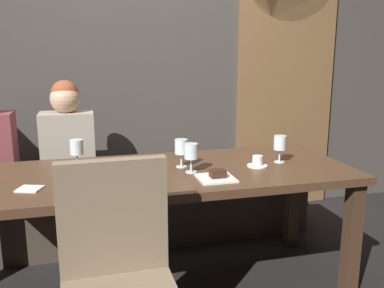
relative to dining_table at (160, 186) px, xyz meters
name	(u,v)px	position (x,y,z in m)	size (l,w,h in m)	color
back_wall_tiled	(131,39)	(0.00, 1.22, 0.85)	(6.00, 0.12, 3.00)	#423D38
arched_door	(287,56)	(1.35, 1.15, 0.71)	(0.90, 0.05, 2.55)	brown
dining_table	(160,186)	(0.00, 0.00, 0.00)	(2.20, 0.84, 0.74)	#412B1C
banquette_bench	(144,211)	(0.00, 0.70, -0.42)	(2.50, 0.44, 0.45)	#40352A
chair_near_side	(118,271)	(-0.30, -0.72, -0.09)	(0.45, 0.45, 0.98)	#4C3321
diner_bearded	(68,138)	(-0.52, 0.72, 0.16)	(0.36, 0.24, 0.76)	#9E9384
wine_glass_center_front	(280,144)	(0.74, 0.00, 0.20)	(0.08, 0.08, 0.16)	silver
wine_glass_far_left	(77,148)	(-0.45, 0.19, 0.20)	(0.08, 0.08, 0.16)	silver
wine_glass_near_right	(191,153)	(0.16, -0.07, 0.20)	(0.08, 0.08, 0.16)	silver
wine_glass_center_back	(181,147)	(0.14, 0.05, 0.20)	(0.08, 0.08, 0.16)	silver
espresso_cup	(257,162)	(0.57, -0.06, 0.11)	(0.12, 0.12, 0.06)	white
dessert_plate	(216,176)	(0.26, -0.23, 0.10)	(0.19, 0.19, 0.05)	white
folded_napkin	(30,189)	(-0.67, -0.16, 0.09)	(0.11, 0.10, 0.01)	silver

